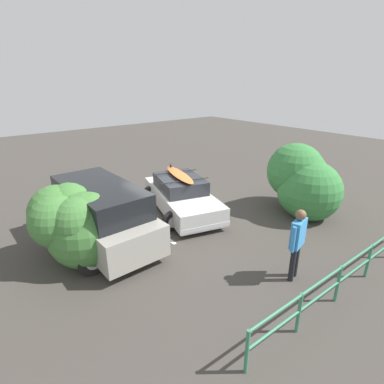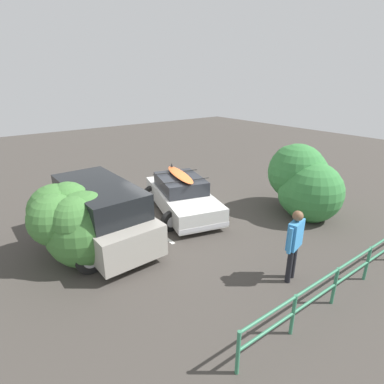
# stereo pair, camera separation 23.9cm
# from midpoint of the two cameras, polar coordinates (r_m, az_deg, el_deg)

# --- Properties ---
(ground_plane) EXTENTS (44.00, 44.00, 0.02)m
(ground_plane) POSITION_cam_midpoint_polar(r_m,az_deg,el_deg) (10.80, -3.48, -4.84)
(ground_plane) COLOR #423D38
(ground_plane) RESTS_ON ground
(parking_stripe) EXTENTS (0.12, 3.55, 0.00)m
(parking_stripe) POSITION_cam_midpoint_polar(r_m,az_deg,el_deg) (10.48, -8.31, -5.81)
(parking_stripe) COLOR silver
(parking_stripe) RESTS_ON ground
(sedan_car) EXTENTS (3.03, 4.49, 1.58)m
(sedan_car) POSITION_cam_midpoint_polar(r_m,az_deg,el_deg) (11.04, -1.35, -0.64)
(sedan_car) COLOR silver
(sedan_car) RESTS_ON ground
(suv_car) EXTENTS (2.63, 4.65, 1.84)m
(suv_car) POSITION_cam_midpoint_polar(r_m,az_deg,el_deg) (9.27, -16.33, -3.68)
(suv_car) COLOR #9E998E
(suv_car) RESTS_ON ground
(person_bystander) EXTENTS (0.70, 0.33, 1.85)m
(person_bystander) POSITION_cam_midpoint_polar(r_m,az_deg,el_deg) (7.54, 19.83, -8.55)
(person_bystander) COLOR black
(person_bystander) RESTS_ON ground
(railing_fence) EXTENTS (7.26, 0.26, 0.91)m
(railing_fence) POSITION_cam_midpoint_polar(r_m,az_deg,el_deg) (7.98, 29.11, -12.65)
(railing_fence) COLOR #387F5B
(railing_fence) RESTS_ON ground
(bush_near_left) EXTENTS (2.58, 2.89, 2.62)m
(bush_near_left) POSITION_cam_midpoint_polar(r_m,az_deg,el_deg) (11.52, 20.71, 2.20)
(bush_near_left) COLOR #4C3828
(bush_near_left) RESTS_ON ground
(bush_near_right) EXTENTS (2.40, 2.46, 2.19)m
(bush_near_right) POSITION_cam_midpoint_polar(r_m,az_deg,el_deg) (8.47, -20.22, -5.58)
(bush_near_right) COLOR #4C3828
(bush_near_right) RESTS_ON ground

